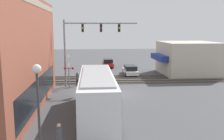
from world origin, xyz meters
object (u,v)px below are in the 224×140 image
at_px(parked_car_white, 130,70).
at_px(pedestrian_at_crossing, 77,79).
at_px(city_bus, 97,93).
at_px(pedestrian_by_lamp, 59,139).
at_px(crossing_signal, 69,68).
at_px(streetlamp, 38,107).
at_px(parked_car_red, 108,63).

bearing_deg(parked_car_white, pedestrian_at_crossing, 132.01).
height_order(city_bus, pedestrian_by_lamp, city_bus).
distance_m(crossing_signal, pedestrian_at_crossing, 1.91).
relative_size(crossing_signal, pedestrian_by_lamp, 2.13).
xyz_separation_m(streetlamp, pedestrian_by_lamp, (1.02, -0.79, -2.13)).
xyz_separation_m(city_bus, pedestrian_by_lamp, (-6.00, 2.16, -0.95)).
distance_m(streetlamp, pedestrian_by_lamp, 2.49).
height_order(city_bus, parked_car_red, city_bus).
bearing_deg(pedestrian_at_crossing, city_bus, -169.11).
distance_m(crossing_signal, parked_car_red, 16.72).
distance_m(city_bus, pedestrian_at_crossing, 10.95).
bearing_deg(crossing_signal, pedestrian_by_lamp, -177.14).
bearing_deg(city_bus, parked_car_white, -17.21).
distance_m(crossing_signal, parked_car_white, 11.43).
relative_size(streetlamp, parked_car_red, 1.05).
xyz_separation_m(city_bus, pedestrian_at_crossing, (10.71, 2.06, -0.99)).
xyz_separation_m(parked_car_white, pedestrian_at_crossing, (-6.72, 7.46, 0.21)).
bearing_deg(parked_car_red, crossing_signal, 160.52).
relative_size(city_bus, streetlamp, 2.13).
distance_m(city_bus, parked_car_white, 18.29).
bearing_deg(pedestrian_at_crossing, crossing_signal, 135.92).
xyz_separation_m(city_bus, parked_car_white, (17.43, -5.40, -1.20)).
relative_size(crossing_signal, parked_car_white, 0.79).
relative_size(parked_car_white, pedestrian_at_crossing, 2.79).
relative_size(crossing_signal, pedestrian_at_crossing, 2.21).
relative_size(parked_car_red, pedestrian_at_crossing, 2.83).
distance_m(streetlamp, parked_car_white, 25.95).
xyz_separation_m(crossing_signal, streetlamp, (-16.81, 0.00, 0.75)).
height_order(city_bus, crossing_signal, crossing_signal).
height_order(streetlamp, parked_car_red, streetlamp).
bearing_deg(pedestrian_at_crossing, streetlamp, 177.12).
bearing_deg(pedestrian_at_crossing, parked_car_white, -47.99).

